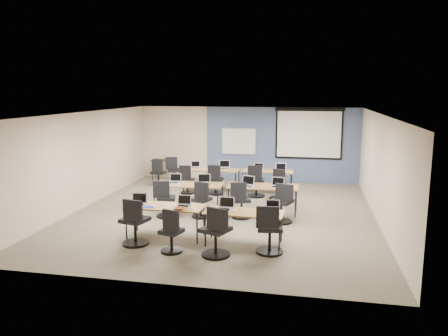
% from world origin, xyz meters
% --- Properties ---
extents(floor, '(8.00, 9.00, 0.02)m').
position_xyz_m(floor, '(0.00, 0.00, 0.00)').
color(floor, '#6B6354').
rests_on(floor, ground).
extents(ceiling, '(8.00, 9.00, 0.02)m').
position_xyz_m(ceiling, '(0.00, 0.00, 2.70)').
color(ceiling, white).
rests_on(ceiling, ground).
extents(wall_back, '(8.00, 0.04, 2.70)m').
position_xyz_m(wall_back, '(0.00, 4.50, 1.35)').
color(wall_back, beige).
rests_on(wall_back, ground).
extents(wall_front, '(8.00, 0.04, 2.70)m').
position_xyz_m(wall_front, '(0.00, -4.50, 1.35)').
color(wall_front, beige).
rests_on(wall_front, ground).
extents(wall_left, '(0.04, 9.00, 2.70)m').
position_xyz_m(wall_left, '(-4.00, 0.00, 1.35)').
color(wall_left, beige).
rests_on(wall_left, ground).
extents(wall_right, '(0.04, 9.00, 2.70)m').
position_xyz_m(wall_right, '(4.00, 0.00, 1.35)').
color(wall_right, beige).
rests_on(wall_right, ground).
extents(blue_accent_panel, '(5.50, 0.04, 2.70)m').
position_xyz_m(blue_accent_panel, '(1.25, 4.47, 1.35)').
color(blue_accent_panel, '#3D5977').
rests_on(blue_accent_panel, wall_back).
extents(whiteboard, '(1.28, 0.03, 0.98)m').
position_xyz_m(whiteboard, '(-0.30, 4.43, 1.45)').
color(whiteboard, '#B0B0B0').
rests_on(whiteboard, wall_back).
extents(projector_screen, '(2.40, 0.10, 1.82)m').
position_xyz_m(projector_screen, '(2.20, 4.41, 1.89)').
color(projector_screen, black).
rests_on(projector_screen, wall_back).
extents(training_table_front_left, '(1.76, 0.73, 0.73)m').
position_xyz_m(training_table_front_left, '(-0.90, -2.14, 0.68)').
color(training_table_front_left, '#9B5A31').
rests_on(training_table_front_left, floor).
extents(training_table_front_right, '(1.69, 0.71, 0.73)m').
position_xyz_m(training_table_front_right, '(0.92, -2.27, 0.68)').
color(training_table_front_right, brown).
rests_on(training_table_front_right, floor).
extents(training_table_mid_left, '(1.91, 0.79, 0.73)m').
position_xyz_m(training_table_mid_left, '(-1.01, 0.20, 0.69)').
color(training_table_mid_left, '#916138').
rests_on(training_table_mid_left, floor).
extents(training_table_mid_right, '(1.91, 0.80, 0.73)m').
position_xyz_m(training_table_mid_right, '(1.04, 0.36, 0.69)').
color(training_table_mid_right, '#A1622D').
rests_on(training_table_mid_right, floor).
extents(training_table_back_left, '(1.86, 0.77, 0.73)m').
position_xyz_m(training_table_back_left, '(-0.91, 2.58, 0.69)').
color(training_table_back_left, olive).
rests_on(training_table_back_left, floor).
extents(training_table_back_right, '(1.66, 0.69, 0.73)m').
position_xyz_m(training_table_back_right, '(0.93, 2.66, 0.68)').
color(training_table_back_right, olive).
rests_on(training_table_back_right, floor).
extents(laptop_0, '(0.34, 0.29, 0.26)m').
position_xyz_m(laptop_0, '(-1.54, -2.17, 0.79)').
color(laptop_0, '#ACACB1').
rests_on(laptop_0, training_table_front_left).
extents(mouse_0, '(0.08, 0.11, 0.04)m').
position_xyz_m(mouse_0, '(-1.16, -2.23, 0.74)').
color(mouse_0, white).
rests_on(mouse_0, training_table_front_left).
extents(task_chair_0, '(0.58, 0.58, 1.05)m').
position_xyz_m(task_chair_0, '(-1.37, -2.79, 0.44)').
color(task_chair_0, black).
rests_on(task_chair_0, floor).
extents(laptop_1, '(0.31, 0.27, 0.24)m').
position_xyz_m(laptop_1, '(-0.49, -2.08, 0.79)').
color(laptop_1, silver).
rests_on(laptop_1, training_table_front_left).
extents(mouse_1, '(0.08, 0.11, 0.03)m').
position_xyz_m(mouse_1, '(-0.23, -2.29, 0.74)').
color(mouse_1, white).
rests_on(mouse_1, training_table_front_left).
extents(task_chair_1, '(0.47, 0.46, 0.95)m').
position_xyz_m(task_chair_1, '(-0.46, -3.07, 0.39)').
color(task_chair_1, black).
rests_on(task_chair_1, floor).
extents(laptop_2, '(0.34, 0.29, 0.26)m').
position_xyz_m(laptop_2, '(0.50, -2.16, 0.79)').
color(laptop_2, '#9F9FAB').
rests_on(laptop_2, training_table_front_right).
extents(mouse_2, '(0.09, 0.11, 0.04)m').
position_xyz_m(mouse_2, '(0.71, -2.26, 0.74)').
color(mouse_2, white).
rests_on(mouse_2, training_table_front_right).
extents(task_chair_2, '(0.61, 0.58, 1.05)m').
position_xyz_m(task_chair_2, '(0.48, -3.10, 0.44)').
color(task_chair_2, black).
rests_on(task_chair_2, floor).
extents(laptop_3, '(0.30, 0.26, 0.23)m').
position_xyz_m(laptop_3, '(1.51, -2.11, 0.79)').
color(laptop_3, silver).
rests_on(laptop_3, training_table_front_right).
extents(mouse_3, '(0.09, 0.12, 0.04)m').
position_xyz_m(mouse_3, '(1.64, -2.31, 0.74)').
color(mouse_3, white).
rests_on(mouse_3, training_table_front_right).
extents(task_chair_3, '(0.57, 0.57, 1.04)m').
position_xyz_m(task_chair_3, '(1.50, -2.71, 0.43)').
color(task_chair_3, black).
rests_on(task_chair_3, floor).
extents(laptop_4, '(0.33, 0.28, 0.25)m').
position_xyz_m(laptop_4, '(-1.45, 0.29, 0.79)').
color(laptop_4, '#AAAAAA').
rests_on(laptop_4, training_table_mid_left).
extents(mouse_4, '(0.08, 0.10, 0.03)m').
position_xyz_m(mouse_4, '(-1.29, 0.11, 0.74)').
color(mouse_4, white).
rests_on(mouse_4, training_table_mid_left).
extents(task_chair_4, '(0.54, 0.53, 1.01)m').
position_xyz_m(task_chair_4, '(-1.41, -0.66, 0.42)').
color(task_chair_4, black).
rests_on(task_chair_4, floor).
extents(laptop_5, '(0.36, 0.30, 0.27)m').
position_xyz_m(laptop_5, '(-0.62, 0.31, 0.80)').
color(laptop_5, silver).
rests_on(laptop_5, training_table_mid_left).
extents(mouse_5, '(0.09, 0.12, 0.04)m').
position_xyz_m(mouse_5, '(-0.32, 0.08, 0.74)').
color(mouse_5, white).
rests_on(mouse_5, training_table_mid_left).
extents(task_chair_5, '(0.51, 0.50, 0.98)m').
position_xyz_m(task_chair_5, '(-0.47, -0.52, 0.40)').
color(task_chair_5, black).
rests_on(task_chair_5, floor).
extents(laptop_6, '(0.36, 0.31, 0.27)m').
position_xyz_m(laptop_6, '(0.63, 0.26, 0.80)').
color(laptop_6, silver).
rests_on(laptop_6, training_table_mid_right).
extents(mouse_6, '(0.08, 0.11, 0.03)m').
position_xyz_m(mouse_6, '(0.79, 0.16, 0.74)').
color(mouse_6, white).
rests_on(mouse_6, training_table_mid_right).
extents(task_chair_6, '(0.51, 0.51, 0.99)m').
position_xyz_m(task_chair_6, '(0.54, -0.37, 0.41)').
color(task_chair_6, black).
rests_on(task_chair_6, floor).
extents(laptop_7, '(0.34, 0.29, 0.26)m').
position_xyz_m(laptop_7, '(1.44, 0.29, 0.79)').
color(laptop_7, '#B8B8C5').
rests_on(laptop_7, training_table_mid_right).
extents(mouse_7, '(0.08, 0.11, 0.04)m').
position_xyz_m(mouse_7, '(1.73, 0.09, 0.74)').
color(mouse_7, white).
rests_on(mouse_7, training_table_mid_right).
extents(task_chair_7, '(0.60, 0.57, 1.04)m').
position_xyz_m(task_chair_7, '(1.62, -0.56, 0.43)').
color(task_chair_7, black).
rests_on(task_chair_7, floor).
extents(laptop_8, '(0.30, 0.26, 0.23)m').
position_xyz_m(laptop_8, '(-1.50, 2.67, 0.79)').
color(laptop_8, silver).
rests_on(laptop_8, training_table_back_left).
extents(mouse_8, '(0.08, 0.10, 0.03)m').
position_xyz_m(mouse_8, '(-1.14, 2.51, 0.74)').
color(mouse_8, white).
rests_on(mouse_8, training_table_back_left).
extents(task_chair_8, '(0.46, 0.46, 0.95)m').
position_xyz_m(task_chair_8, '(-1.60, 2.02, 0.39)').
color(task_chair_8, black).
rests_on(task_chair_8, floor).
extents(laptop_9, '(0.36, 0.30, 0.27)m').
position_xyz_m(laptop_9, '(-0.53, 2.78, 0.80)').
color(laptop_9, '#A2A3AE').
rests_on(laptop_9, training_table_back_left).
extents(mouse_9, '(0.08, 0.11, 0.03)m').
position_xyz_m(mouse_9, '(-0.39, 2.45, 0.74)').
color(mouse_9, white).
rests_on(mouse_9, training_table_back_left).
extents(task_chair_9, '(0.50, 0.50, 0.98)m').
position_xyz_m(task_chair_9, '(-0.67, 2.06, 0.40)').
color(task_chair_9, black).
rests_on(task_chair_9, floor).
extents(laptop_10, '(0.30, 0.26, 0.23)m').
position_xyz_m(laptop_10, '(0.64, 2.67, 0.79)').
color(laptop_10, silver).
rests_on(laptop_10, training_table_back_right).
extents(mouse_10, '(0.08, 0.11, 0.04)m').
position_xyz_m(mouse_10, '(0.70, 2.48, 0.74)').
color(mouse_10, white).
rests_on(mouse_10, training_table_back_right).
extents(task_chair_10, '(0.54, 0.54, 1.02)m').
position_xyz_m(task_chair_10, '(0.64, 2.01, 0.42)').
color(task_chair_10, black).
rests_on(task_chair_10, floor).
extents(laptop_11, '(0.34, 0.29, 0.26)m').
position_xyz_m(laptop_11, '(1.36, 2.64, 0.79)').
color(laptop_11, silver).
rests_on(laptop_11, training_table_back_right).
extents(mouse_11, '(0.07, 0.09, 0.03)m').
position_xyz_m(mouse_11, '(1.69, 2.42, 0.74)').
color(mouse_11, white).
rests_on(mouse_11, training_table_back_right).
extents(task_chair_11, '(0.49, 0.47, 0.96)m').
position_xyz_m(task_chair_11, '(1.33, 1.87, 0.39)').
color(task_chair_11, black).
rests_on(task_chair_11, floor).
extents(blue_mousepad, '(0.30, 0.27, 0.01)m').
position_xyz_m(blue_mousepad, '(-1.24, -2.30, 0.73)').
color(blue_mousepad, '#172597').
rests_on(blue_mousepad, training_table_front_left).
extents(snack_bowl, '(0.29, 0.29, 0.07)m').
position_xyz_m(snack_bowl, '(-0.50, -2.42, 0.76)').
color(snack_bowl, brown).
rests_on(snack_bowl, training_table_front_left).
extents(snack_plate, '(0.23, 0.23, 0.01)m').
position_xyz_m(snack_plate, '(0.57, -2.31, 0.74)').
color(snack_plate, white).
rests_on(snack_plate, training_table_front_right).
extents(coffee_cup, '(0.07, 0.07, 0.06)m').
position_xyz_m(coffee_cup, '(0.64, -2.32, 0.77)').
color(coffee_cup, white).
rests_on(coffee_cup, snack_plate).
extents(utility_table, '(0.89, 0.49, 0.75)m').
position_xyz_m(utility_table, '(-3.06, 4.01, 0.65)').
color(utility_table, black).
rests_on(utility_table, floor).
extents(spare_chair_a, '(0.51, 0.51, 0.99)m').
position_xyz_m(spare_chair_a, '(-2.46, 3.36, 0.41)').
color(spare_chair_a, black).
rests_on(spare_chair_a, floor).
extents(spare_chair_b, '(0.48, 0.48, 0.97)m').
position_xyz_m(spare_chair_b, '(-2.88, 2.91, 0.40)').
color(spare_chair_b, black).
rests_on(spare_chair_b, floor).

